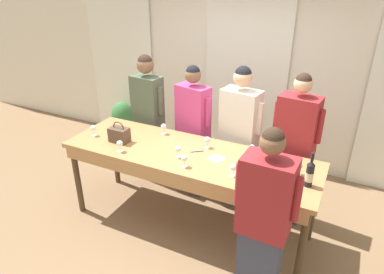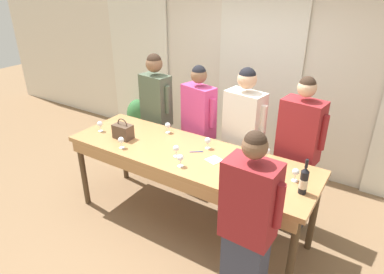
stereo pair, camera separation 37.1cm
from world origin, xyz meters
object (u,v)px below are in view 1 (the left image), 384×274
Objects in this scene: wine_glass_back_right at (164,127)px; guest_pink_top at (193,131)px; wine_bottle at (310,174)px; guest_cream_sweater at (239,138)px; wine_glass_back_mid at (93,129)px; wine_glass_front_left at (120,144)px; wine_glass_back_left at (178,149)px; wine_glass_center_right at (252,148)px; handbag at (119,134)px; wine_glass_near_host at (267,148)px; potted_plant at (123,120)px; host_pouring at (263,226)px; guest_olive_jacket at (148,118)px; tasting_bar at (187,161)px; wine_glass_front_mid at (207,140)px; guest_striped_shirt at (293,150)px; wine_glass_center_left at (233,168)px; wine_glass_front_right at (184,159)px.

guest_pink_top is (0.21, 0.37, -0.16)m from wine_glass_back_right.
wine_bottle is 1.20m from guest_cream_sweater.
wine_glass_front_left is at bearing -19.77° from wine_glass_back_mid.
wine_glass_front_left is at bearing -165.18° from wine_glass_back_left.
wine_glass_back_mid is (-1.84, -0.35, 0.00)m from wine_glass_center_right.
wine_glass_back_right is (0.35, 0.40, 0.00)m from handbag.
wine_glass_front_left is 1.00× the size of wine_glass_near_host.
wine_bottle reaches higher than potted_plant.
wine_glass_front_left is at bearing 166.51° from host_pouring.
guest_olive_jacket is at bearing 137.95° from wine_glass_back_left.
guest_pink_top is (0.56, 0.77, -0.16)m from handbag.
wine_bottle is 0.46× the size of potted_plant.
wine_glass_back_left is at bearing -114.56° from tasting_bar.
potted_plant is at bearing 148.99° from wine_glass_front_mid.
tasting_bar is at bearing -145.24° from guest_striped_shirt.
wine_glass_back_mid is (-0.53, 0.19, 0.00)m from wine_glass_front_left.
host_pouring reaches higher than wine_glass_near_host.
wine_glass_back_left is (-1.32, -0.05, -0.03)m from wine_bottle.
wine_glass_back_left is at bearing 171.93° from wine_glass_center_left.
wine_glass_back_left and wine_glass_back_mid have the same top height.
wine_glass_back_mid is at bearing -140.00° from guest_pink_top.
wine_glass_back_right is (-0.62, 0.10, -0.00)m from wine_glass_front_mid.
guest_pink_top reaches higher than tasting_bar.
tasting_bar is 11.27× the size of handbag.
wine_glass_front_left is 0.63m from wine_glass_back_right.
wine_glass_near_host reaches higher than tasting_bar.
wine_glass_center_right is 0.07× the size of guest_cream_sweater.
host_pouring is at bearing -63.58° from guest_cream_sweater.
wine_glass_front_mid is 1.00× the size of wine_glass_center_right.
wine_glass_near_host is at bearing -23.04° from potted_plant.
wine_glass_back_left is at bearing -177.62° from wine_bottle.
wine_glass_center_right and wine_glass_back_left have the same top height.
wine_glass_center_right is 1.00× the size of wine_glass_back_mid.
guest_pink_top reaches higher than wine_glass_center_left.
guest_pink_top is (0.41, 0.97, -0.16)m from wine_glass_front_left.
guest_olive_jacket is at bearing 137.70° from wine_glass_front_right.
wine_glass_back_left is at bearing 136.27° from wine_glass_front_right.
wine_glass_center_right is 1.00× the size of wine_glass_near_host.
wine_glass_front_mid and wine_glass_center_right have the same top height.
potted_plant is (-1.58, 1.23, -0.67)m from wine_glass_back_right.
guest_cream_sweater is 0.65m from guest_striped_shirt.
wine_glass_back_mid is at bearing -175.75° from tasting_bar.
guest_pink_top is at bearing 154.37° from wine_glass_center_right.
tasting_bar is at bearing 5.54° from handbag.
wine_glass_near_host is (0.18, 0.55, 0.00)m from wine_glass_center_left.
host_pouring is at bearing -34.93° from guest_olive_jacket.
potted_plant is (-1.23, 1.63, -0.67)m from handbag.
wine_bottle is 2.56× the size of wine_glass_front_mid.
wine_glass_front_mid is at bearing -170.03° from wine_glass_near_host.
wine_glass_near_host is (1.26, 0.02, 0.00)m from wine_glass_back_right.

